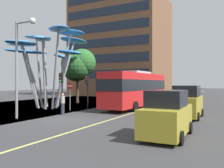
% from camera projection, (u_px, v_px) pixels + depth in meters
% --- Properties ---
extents(ground, '(120.00, 240.00, 0.10)m').
position_uv_depth(ground, '(59.00, 120.00, 16.72)').
color(ground, '#38383A').
extents(red_bus, '(3.24, 11.30, 3.80)m').
position_uv_depth(red_bus, '(136.00, 88.00, 24.43)').
color(red_bus, red).
rests_on(red_bus, ground).
extents(leaf_sculpture, '(9.44, 10.08, 8.28)m').
position_uv_depth(leaf_sculpture, '(49.00, 46.00, 24.40)').
color(leaf_sculpture, '#9EA0A5').
rests_on(leaf_sculpture, ground).
extents(traffic_light_kerb_near, '(0.28, 0.42, 3.42)m').
position_uv_depth(traffic_light_kerb_near, '(61.00, 84.00, 19.47)').
color(traffic_light_kerb_near, black).
rests_on(traffic_light_kerb_near, ground).
extents(traffic_light_kerb_far, '(0.28, 0.42, 3.29)m').
position_uv_depth(traffic_light_kerb_far, '(87.00, 85.00, 23.54)').
color(traffic_light_kerb_far, black).
rests_on(traffic_light_kerb_far, ground).
extents(traffic_light_island_mid, '(0.28, 0.42, 3.71)m').
position_uv_depth(traffic_light_island_mid, '(121.00, 82.00, 30.03)').
color(traffic_light_island_mid, black).
rests_on(traffic_light_island_mid, ground).
extents(car_parked_near, '(1.94, 4.09, 2.23)m').
position_uv_depth(car_parked_near, '(167.00, 115.00, 11.29)').
color(car_parked_near, gold).
rests_on(car_parked_near, ground).
extents(car_parked_mid, '(2.06, 4.19, 2.41)m').
position_uv_depth(car_parked_mid, '(187.00, 103.00, 17.65)').
color(car_parked_mid, gold).
rests_on(car_parked_mid, ground).
extents(street_lamp, '(1.87, 0.44, 7.15)m').
position_uv_depth(street_lamp, '(21.00, 55.00, 16.97)').
color(street_lamp, gray).
rests_on(street_lamp, ground).
extents(tree_pavement_near, '(5.29, 4.74, 7.02)m').
position_uv_depth(tree_pavement_near, '(77.00, 64.00, 30.77)').
color(tree_pavement_near, brown).
rests_on(tree_pavement_near, ground).
extents(pedestrian, '(0.34, 0.34, 1.77)m').
position_uv_depth(pedestrian, '(63.00, 104.00, 19.29)').
color(pedestrian, '#2D3342').
rests_on(pedestrian, ground).
extents(no_entry_sign, '(0.60, 0.12, 2.62)m').
position_uv_depth(no_entry_sign, '(70.00, 92.00, 21.93)').
color(no_entry_sign, gray).
rests_on(no_entry_sign, ground).
extents(backdrop_building, '(18.51, 16.03, 21.07)m').
position_uv_depth(backdrop_building, '(122.00, 48.00, 52.44)').
color(backdrop_building, brown).
rests_on(backdrop_building, ground).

